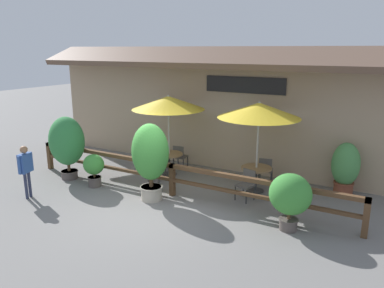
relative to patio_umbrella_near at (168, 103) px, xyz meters
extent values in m
plane|color=slate|center=(1.08, -2.57, -2.45)|extent=(60.00, 60.00, 0.00)
cube|color=tan|center=(1.08, 1.63, -0.65)|extent=(14.00, 0.40, 3.60)
cube|color=brown|center=(1.08, 1.08, 1.43)|extent=(14.28, 1.48, 0.70)
cube|color=black|center=(2.05, 1.40, 0.55)|extent=(2.75, 0.04, 0.52)
cube|color=brown|center=(1.08, -1.52, -1.55)|extent=(10.40, 0.14, 0.11)
cube|color=brown|center=(1.08, -1.52, -1.97)|extent=(10.40, 0.10, 0.09)
cube|color=brown|center=(-4.05, -1.52, -1.97)|extent=(0.14, 0.14, 0.95)
cube|color=brown|center=(1.08, -1.52, -1.97)|extent=(0.14, 0.14, 0.95)
cube|color=brown|center=(6.21, -1.52, -1.97)|extent=(0.14, 0.14, 0.95)
cylinder|color=#B7B2A8|center=(0.00, 0.00, -1.30)|extent=(0.06, 0.06, 2.30)
cone|color=yellow|center=(0.00, 0.00, 0.00)|extent=(2.38, 2.38, 0.43)
sphere|color=#B2ADA3|center=(0.00, 0.00, 0.22)|extent=(0.07, 0.07, 0.07)
cylinder|color=olive|center=(0.00, 0.00, -1.73)|extent=(0.91, 0.91, 0.05)
cylinder|color=#333333|center=(0.00, 0.00, -2.10)|extent=(0.07, 0.07, 0.69)
cylinder|color=#333333|center=(0.00, 0.00, -2.43)|extent=(0.50, 0.50, 0.03)
cube|color=#514C47|center=(0.03, -0.77, -2.01)|extent=(0.42, 0.42, 0.05)
cube|color=#514C47|center=(0.03, -0.58, -1.79)|extent=(0.40, 0.04, 0.40)
cylinder|color=#2D2D2D|center=(-0.16, -0.96, -2.24)|extent=(0.04, 0.04, 0.41)
cylinder|color=#2D2D2D|center=(0.22, -0.96, -2.24)|extent=(0.04, 0.04, 0.41)
cylinder|color=#2D2D2D|center=(-0.16, -0.58, -2.24)|extent=(0.04, 0.04, 0.41)
cylinder|color=#2D2D2D|center=(0.22, -0.58, -2.24)|extent=(0.04, 0.04, 0.41)
cube|color=#514C47|center=(-0.02, 0.77, -2.01)|extent=(0.47, 0.47, 0.05)
cube|color=#514C47|center=(0.00, 0.58, -1.79)|extent=(0.40, 0.08, 0.40)
cylinder|color=#2D2D2D|center=(0.15, 0.98, -2.24)|extent=(0.04, 0.04, 0.41)
cylinder|color=#2D2D2D|center=(-0.23, 0.94, -2.24)|extent=(0.04, 0.04, 0.41)
cylinder|color=#2D2D2D|center=(0.19, 0.60, -2.24)|extent=(0.04, 0.04, 0.41)
cylinder|color=#2D2D2D|center=(-0.19, 0.56, -2.24)|extent=(0.04, 0.04, 0.41)
cylinder|color=#B7B2A8|center=(3.08, -0.02, -1.30)|extent=(0.06, 0.06, 2.30)
cone|color=yellow|center=(3.08, -0.02, 0.00)|extent=(2.38, 2.38, 0.43)
sphere|color=#B2ADA3|center=(3.08, -0.02, 0.22)|extent=(0.07, 0.07, 0.07)
cylinder|color=olive|center=(3.08, -0.02, -1.73)|extent=(0.91, 0.91, 0.05)
cylinder|color=#333333|center=(3.08, -0.02, -2.10)|extent=(0.07, 0.07, 0.69)
cylinder|color=#333333|center=(3.08, -0.02, -2.43)|extent=(0.50, 0.50, 0.03)
cube|color=#514C47|center=(3.04, -0.82, -2.01)|extent=(0.51, 0.51, 0.05)
cube|color=#514C47|center=(3.09, -0.64, -1.79)|extent=(0.40, 0.13, 0.40)
cylinder|color=#2D2D2D|center=(2.81, -0.96, -2.24)|extent=(0.04, 0.04, 0.41)
cylinder|color=#2D2D2D|center=(3.18, -1.05, -2.24)|extent=(0.04, 0.04, 0.41)
cylinder|color=#2D2D2D|center=(2.91, -0.59, -2.24)|extent=(0.04, 0.04, 0.41)
cylinder|color=#2D2D2D|center=(3.28, -0.69, -2.24)|extent=(0.04, 0.04, 0.41)
cube|color=#514C47|center=(3.11, 0.79, -2.01)|extent=(0.50, 0.50, 0.05)
cube|color=#514C47|center=(3.15, 0.60, -1.79)|extent=(0.40, 0.12, 0.40)
cylinder|color=#2D2D2D|center=(3.25, 1.02, -2.24)|extent=(0.04, 0.04, 0.41)
cylinder|color=#2D2D2D|center=(2.88, 0.94, -2.24)|extent=(0.04, 0.04, 0.41)
cylinder|color=#2D2D2D|center=(3.33, 0.65, -2.24)|extent=(0.04, 0.04, 0.41)
cylinder|color=#2D2D2D|center=(2.96, 0.56, -2.24)|extent=(0.04, 0.04, 0.41)
cylinder|color=#564C47|center=(-1.41, -2.08, -2.29)|extent=(0.39, 0.39, 0.31)
cylinder|color=#564C47|center=(-1.41, -2.08, -2.16)|extent=(0.42, 0.42, 0.04)
cylinder|color=brown|center=(-1.41, -2.08, -2.05)|extent=(0.07, 0.07, 0.19)
ellipsoid|color=#3D8E38|center=(-1.41, -2.08, -1.74)|extent=(0.67, 0.60, 0.63)
cylinder|color=#564C47|center=(-2.66, -1.94, -2.32)|extent=(0.52, 0.52, 0.26)
cylinder|color=#564C47|center=(-2.66, -1.94, -2.21)|extent=(0.56, 0.56, 0.04)
cylinder|color=brown|center=(-2.66, -1.94, -1.95)|extent=(0.09, 0.09, 0.48)
ellipsoid|color=#338442|center=(-2.66, -1.94, -1.18)|extent=(1.18, 1.07, 1.58)
cylinder|color=#B7AD99|center=(0.74, -2.09, -2.25)|extent=(0.58, 0.58, 0.40)
cylinder|color=#B7AD99|center=(0.74, -2.09, -2.07)|extent=(0.63, 0.63, 0.04)
cylinder|color=brown|center=(0.74, -2.09, -1.81)|extent=(0.10, 0.10, 0.48)
ellipsoid|color=#3D8E38|center=(0.74, -2.09, -1.05)|extent=(1.06, 0.96, 1.58)
cylinder|color=#564C47|center=(4.60, -1.99, -2.31)|extent=(0.42, 0.42, 0.27)
cylinder|color=#564C47|center=(4.60, -1.99, -2.19)|extent=(0.45, 0.45, 0.04)
cylinder|color=brown|center=(4.60, -1.99, -2.03)|extent=(0.08, 0.08, 0.29)
ellipsoid|color=#3D8E38|center=(4.60, -1.99, -1.56)|extent=(0.99, 0.89, 0.97)
cylinder|color=brown|center=(5.40, 0.98, -2.26)|extent=(0.54, 0.54, 0.38)
cylinder|color=brown|center=(5.40, 0.98, -2.09)|extent=(0.58, 0.58, 0.04)
ellipsoid|color=#4C934C|center=(5.40, 0.98, -1.52)|extent=(0.79, 0.71, 1.28)
cylinder|color=#2D334C|center=(-2.43, -3.62, -2.06)|extent=(0.09, 0.09, 0.77)
cylinder|color=#2D334C|center=(-2.40, -3.77, -2.06)|extent=(0.09, 0.09, 0.77)
cube|color=#33569E|center=(-2.41, -3.69, -1.41)|extent=(0.28, 0.45, 0.54)
cylinder|color=#33569E|center=(-2.47, -3.46, -1.41)|extent=(0.07, 0.07, 0.52)
cylinder|color=#33569E|center=(-2.36, -3.92, -1.41)|extent=(0.07, 0.07, 0.52)
sphere|color=#9E704C|center=(-2.41, -3.69, -1.02)|extent=(0.21, 0.21, 0.21)
camera|label=1|loc=(6.58, -10.13, 1.70)|focal=35.00mm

